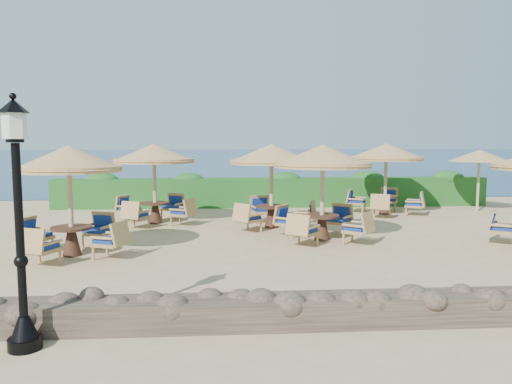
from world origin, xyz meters
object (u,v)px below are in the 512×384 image
(lamp_post, at_px, (20,235))
(cafe_set_0, at_px, (70,184))
(cafe_set_1, at_px, (323,176))
(cafe_set_5, at_px, (386,166))
(cafe_set_3, at_px, (154,170))
(cafe_set_4, at_px, (272,169))
(extra_parasol, at_px, (480,156))

(lamp_post, distance_m, cafe_set_0, 5.58)
(cafe_set_1, height_order, cafe_set_5, same)
(lamp_post, bearing_deg, cafe_set_1, 51.93)
(lamp_post, height_order, cafe_set_3, lamp_post)
(cafe_set_0, distance_m, cafe_set_4, 6.28)
(extra_parasol, xyz_separation_m, cafe_set_5, (-3.83, -0.43, -0.35))
(cafe_set_0, bearing_deg, extra_parasol, 25.63)
(cafe_set_0, xyz_separation_m, cafe_set_3, (1.40, 4.59, 0.05))
(extra_parasol, xyz_separation_m, cafe_set_4, (-8.38, -2.99, -0.29))
(cafe_set_1, distance_m, cafe_set_4, 2.41)
(extra_parasol, bearing_deg, cafe_set_3, -171.03)
(lamp_post, bearing_deg, cafe_set_0, 100.04)
(cafe_set_4, distance_m, cafe_set_5, 5.22)
(extra_parasol, relative_size, cafe_set_0, 0.84)
(cafe_set_1, bearing_deg, cafe_set_0, -167.33)
(extra_parasol, distance_m, cafe_set_5, 3.87)
(cafe_set_5, bearing_deg, cafe_set_3, -169.84)
(cafe_set_3, relative_size, cafe_set_5, 1.00)
(cafe_set_0, distance_m, cafe_set_3, 4.80)
(lamp_post, relative_size, extra_parasol, 1.38)
(cafe_set_0, height_order, cafe_set_5, same)
(cafe_set_0, bearing_deg, cafe_set_5, 31.98)
(extra_parasol, relative_size, cafe_set_5, 0.85)
(lamp_post, bearing_deg, extra_parasol, 43.60)
(lamp_post, distance_m, cafe_set_3, 10.09)
(extra_parasol, bearing_deg, cafe_set_1, -144.73)
(cafe_set_0, xyz_separation_m, cafe_set_1, (6.40, 1.44, 0.06))
(extra_parasol, distance_m, cafe_set_0, 15.06)
(extra_parasol, height_order, cafe_set_0, cafe_set_0)
(cafe_set_1, bearing_deg, lamp_post, -128.07)
(cafe_set_0, bearing_deg, cafe_set_4, 34.13)
(cafe_set_4, xyz_separation_m, cafe_set_5, (4.55, 2.56, -0.06))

